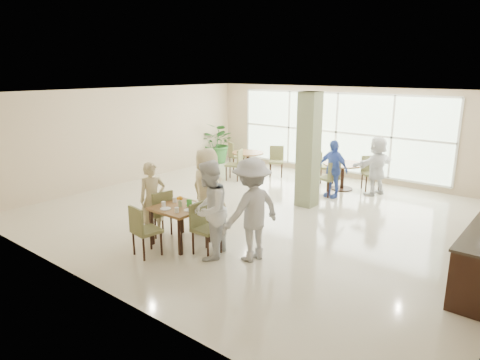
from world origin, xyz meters
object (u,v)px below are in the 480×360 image
Objects in this scene: round_table_left at (248,158)px; teen_standing at (252,210)px; adult_standing at (307,152)px; teen_far at (207,190)px; main_table at (180,211)px; round_table_right at (343,169)px; potted_plant at (218,143)px; teen_left at (153,199)px; adult_b at (377,166)px; adult_a at (333,169)px; teen_right at (209,210)px.

teen_standing reaches higher than round_table_left.
teen_standing is 6.38m from adult_standing.
teen_far is 1.09× the size of adult_standing.
main_table and round_table_right have the same top height.
teen_left is (3.66, -6.09, 0.03)m from potted_plant.
adult_b is at bearing 6.18° from round_table_left.
main_table is 0.61× the size of teen_left.
adult_standing is (-1.55, 0.63, 0.23)m from round_table_right.
teen_left is 5.01m from adult_a.
round_table_left is 3.26m from adult_a.
main_table is 5.88m from adult_b.
adult_standing is at bearing 23.60° from teen_left.
adult_a is at bearing -23.54° from adult_b.
round_table_right is 0.69× the size of adult_standing.
round_table_right is at bearing 83.00° from main_table.
adult_standing is (-2.36, 5.92, -0.12)m from teen_standing.
teen_far is 1.15× the size of adult_a.
teen_standing reaches higher than teen_left.
potted_plant is at bearing -45.22° from teen_far.
adult_a is (0.80, 4.72, 0.11)m from main_table.
adult_a reaches higher than round_table_right.
teen_far is 5.09m from adult_b.
teen_standing is 1.15× the size of adult_standing.
teen_far is at bearing -13.96° from teen_left.
round_table_right is 0.63× the size of teen_far.
teen_right is 1.12× the size of adult_b.
potted_plant is 3.56m from adult_standing.
main_table is 4.79m from adult_a.
teen_left is 0.95× the size of adult_standing.
teen_right reaches higher than round_table_left.
adult_b is at bearing -174.28° from adult_standing.
round_table_left is 0.57× the size of teen_right.
teen_standing is 4.48m from adult_a.
teen_right is at bearing 10.24° from adult_b.
round_table_left is 0.57× the size of teen_far.
potted_plant is at bearing -163.07° from teen_right.
teen_far is (2.32, -4.36, 0.33)m from round_table_left.
potted_plant is at bearing 21.31° from adult_standing.
adult_standing is (-0.86, 6.22, 0.15)m from main_table.
potted_plant is (-5.10, 0.46, 0.15)m from round_table_right.
round_table_left is at bearing 40.12° from teen_left.
main_table is at bearing 1.75° from adult_b.
teen_right is at bearing -80.46° from adult_a.
teen_left is 0.85× the size of teen_right.
adult_b reaches higher than adult_a.
potted_plant is 6.76m from teen_far.
teen_right is 1.17× the size of adult_a.
adult_a is at bearing -82.31° from round_table_right.
teen_right reaches higher than round_table_right.
round_table_left is at bearing -129.05° from teen_standing.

